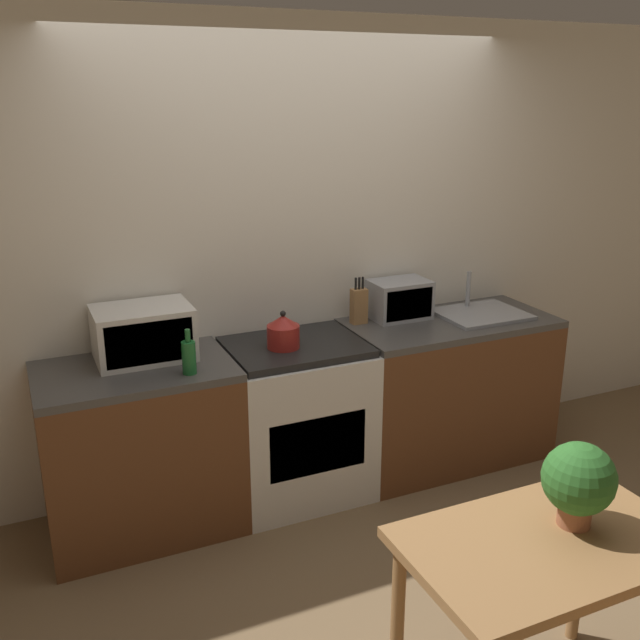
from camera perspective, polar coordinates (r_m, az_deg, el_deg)
ground_plane at (r=3.78m, az=4.35°, el=-17.81°), size 16.00×16.00×0.00m
wall_back at (r=4.09m, az=-2.04°, el=5.15°), size 10.00×0.06×2.60m
counter_left_run at (r=3.82m, az=-14.13°, el=-10.01°), size 0.97×0.62×0.90m
counter_right_run at (r=4.47m, az=10.10°, el=-5.50°), size 1.25×0.62×0.90m
stove_range at (r=4.03m, az=-1.92°, el=-7.97°), size 0.76×0.62×0.90m
kettle at (r=3.77m, az=-2.96°, el=-0.94°), size 0.17×0.17×0.20m
microwave at (r=3.71m, az=-13.96°, el=-1.02°), size 0.48×0.34×0.27m
bottle at (r=3.48m, az=-10.45°, el=-2.89°), size 0.07×0.07×0.22m
knife_block at (r=4.15m, az=3.13°, el=1.17°), size 0.09×0.06×0.28m
toaster_oven at (r=4.27m, az=6.39°, el=1.65°), size 0.35×0.24×0.23m
sink_basin at (r=4.43m, az=12.73°, el=0.56°), size 0.51×0.42×0.24m
dining_table at (r=2.70m, az=17.54°, el=-18.26°), size 0.98×0.60×0.76m
potted_plant at (r=2.66m, az=19.98°, el=-11.98°), size 0.25×0.25×0.31m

